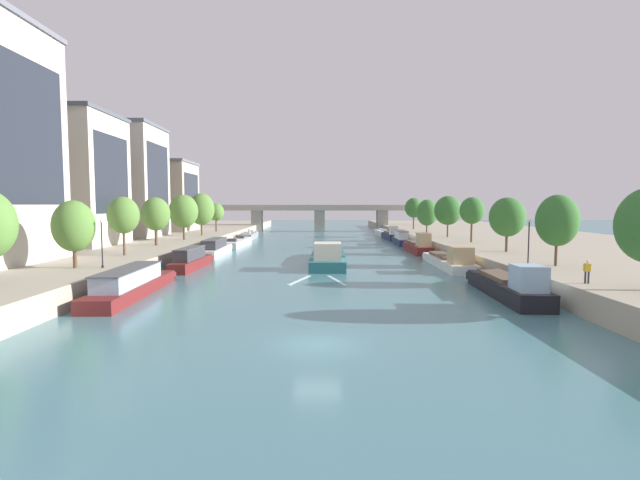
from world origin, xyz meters
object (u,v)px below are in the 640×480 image
Objects in this scene: tree_right_past_mid at (428,213)px; tree_right_midway at (415,208)px; tree_left_distant at (202,209)px; tree_right_end_of_row at (473,211)px; lamppost_left_bank at (103,241)px; bridge_far at (320,215)px; moored_boat_left_lone at (216,248)px; person_on_quay at (588,270)px; moored_boat_left_second at (133,284)px; tree_right_far at (558,221)px; moored_boat_right_lone at (383,233)px; lamppost_right_bank at (530,240)px; moored_boat_right_far at (402,239)px; tree_right_by_lamp at (508,217)px; tree_left_midway at (124,215)px; moored_boat_right_upstream at (419,246)px; barge_midriver at (329,256)px; moored_boat_right_second at (509,286)px; moored_boat_left_far at (238,242)px; tree_left_second at (75,226)px; tree_left_end_of_row at (217,212)px; moored_boat_left_end at (250,236)px; moored_boat_right_gap_after at (450,260)px; tree_right_distant at (449,211)px; moored_boat_right_midway at (391,235)px; tree_left_by_lamp at (184,211)px; moored_boat_left_midway at (192,260)px.

tree_right_past_mid is 0.93× the size of tree_right_midway.
tree_left_distant reaches higher than tree_right_end_of_row.
lamppost_left_bank is 89.21m from bridge_far.
person_on_quay is at bearing -46.31° from moored_boat_left_lone.
moored_boat_left_second is 2.46× the size of tree_right_far.
tree_right_past_mid reaches higher than moored_boat_right_lone.
moored_boat_right_far is at bearing 94.70° from lamppost_right_bank.
tree_right_by_lamp is at bearing 81.80° from person_on_quay.
moored_boat_left_lone is 18.73m from tree_left_midway.
barge_midriver is at bearing -136.35° from moored_boat_right_upstream.
barge_midriver is at bearing 123.25° from moored_boat_right_second.
tree_right_past_mid is 1.55× the size of lamppost_left_bank.
tree_right_end_of_row reaches higher than tree_right_far.
moored_boat_left_second is at bearing -155.28° from tree_right_by_lamp.
moored_boat_left_far is 1.32× the size of moored_boat_right_upstream.
lamppost_right_bank is (39.62, 1.08, -1.30)m from tree_left_second.
tree_right_end_of_row reaches higher than lamppost_left_bank.
tree_right_end_of_row is (43.11, -15.26, -0.07)m from tree_left_distant.
tree_left_second is at bearing -123.06° from tree_right_midway.
tree_right_midway is (42.10, 54.63, 0.43)m from tree_left_midway.
moored_boat_right_upstream is 2.11× the size of tree_left_end_of_row.
moored_boat_left_end is at bearing 89.81° from moored_boat_left_lone.
moored_boat_right_upstream is 58.62m from bridge_far.
moored_boat_left_second is at bearing -65.35° from tree_left_midway.
moored_boat_right_gap_after is 2.62× the size of tree_left_end_of_row.
lamppost_left_bank is 0.07× the size of bridge_far.
tree_right_distant reaches higher than barge_midriver.
moored_boat_right_far is at bearing 51.63° from tree_left_second.
moored_boat_right_midway is 33.47m from bridge_far.
tree_left_end_of_row reaches higher than barge_midriver.
tree_left_by_lamp is 32.61m from lamppost_left_bank.
moored_boat_left_lone is at bearing -148.46° from moored_boat_right_far.
tree_right_far is at bearing -90.14° from tree_right_past_mid.
tree_right_midway is 30.93m from bridge_far.
moored_boat_left_second is 8.07m from tree_left_second.
tree_right_far is at bearing -83.59° from moored_boat_right_midway.
tree_left_second is (-6.33, -43.37, 4.90)m from moored_boat_left_far.
moored_boat_right_lone is 43.95m from tree_right_end_of_row.
tree_right_past_mid is (42.35, 20.06, -0.55)m from tree_left_by_lamp.
moored_boat_left_far is 2.30× the size of tree_left_by_lamp.
tree_right_past_mid is 1.54× the size of lamppost_right_bank.
tree_left_distant is (-35.74, -27.68, 5.86)m from moored_boat_right_lone.
tree_right_distant is (36.19, 25.67, 5.29)m from moored_boat_left_midway.
moored_boat_left_lone is 1.97× the size of tree_right_midway.
person_on_quay is at bearing -32.25° from moored_boat_left_midway.
tree_right_past_mid is at bearing -10.02° from moored_boat_left_end.
tree_left_midway is 1.51× the size of lamppost_left_bank.
tree_left_end_of_row is (-6.13, 28.32, 4.79)m from moored_boat_left_lone.
tree_right_far is (6.37, -69.42, 5.25)m from moored_boat_right_lone.
moored_boat_right_gap_after is 1.24× the size of moored_boat_right_upstream.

